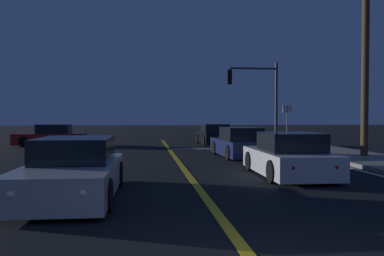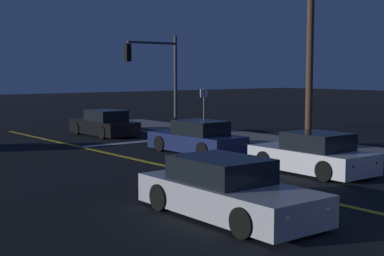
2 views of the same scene
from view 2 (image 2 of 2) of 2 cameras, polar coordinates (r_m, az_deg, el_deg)
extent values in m
cube|color=gray|center=(23.86, 15.67, -2.31)|extent=(3.20, 36.14, 0.15)
cube|color=gold|center=(18.28, 1.20, -4.70)|extent=(0.20, 34.13, 0.01)
cube|color=silver|center=(22.41, 12.87, -2.92)|extent=(0.16, 34.13, 0.01)
cube|color=silver|center=(26.89, -5.34, -1.40)|extent=(6.11, 0.50, 0.01)
cube|color=#B2B5BA|center=(12.96, 3.73, -7.05)|extent=(1.96, 4.71, 0.68)
cube|color=black|center=(13.05, 2.94, -4.27)|extent=(1.66, 2.18, 0.60)
cylinder|color=black|center=(12.60, 11.22, -8.07)|extent=(0.23, 0.64, 0.64)
cylinder|color=black|center=(11.36, 5.21, -9.50)|extent=(0.23, 0.64, 0.64)
cylinder|color=black|center=(14.63, 2.59, -6.06)|extent=(0.23, 0.64, 0.64)
cylinder|color=black|center=(13.58, -3.20, -6.98)|extent=(0.23, 0.64, 0.64)
sphere|color=#FFF4CC|center=(11.81, 13.32, -8.05)|extent=(0.18, 0.18, 0.18)
sphere|color=#FFF4CC|center=(10.95, 9.38, -9.05)|extent=(0.18, 0.18, 0.18)
sphere|color=red|center=(15.05, -0.35, -4.95)|extent=(0.14, 0.14, 0.14)
sphere|color=red|center=(14.38, -4.11, -5.46)|extent=(0.14, 0.14, 0.14)
cube|color=black|center=(29.90, -8.90, 0.10)|extent=(1.91, 4.31, 0.68)
cube|color=black|center=(29.63, -8.66, 1.22)|extent=(1.60, 2.00, 0.60)
cylinder|color=black|center=(30.65, -11.51, -0.04)|extent=(0.24, 0.65, 0.64)
cylinder|color=black|center=(31.47, -8.81, 0.16)|extent=(0.24, 0.65, 0.64)
cylinder|color=black|center=(28.35, -8.98, -0.44)|extent=(0.24, 0.65, 0.64)
cylinder|color=black|center=(29.24, -6.15, -0.22)|extent=(0.24, 0.65, 0.64)
sphere|color=#FFF4CC|center=(31.42, -11.71, 0.46)|extent=(0.18, 0.18, 0.18)
sphere|color=#FFF4CC|center=(31.96, -9.94, 0.58)|extent=(0.18, 0.18, 0.18)
sphere|color=red|center=(27.83, -7.69, -0.12)|extent=(0.14, 0.14, 0.14)
sphere|color=red|center=(28.43, -5.78, 0.02)|extent=(0.14, 0.14, 0.14)
cube|color=silver|center=(18.99, 11.96, -3.10)|extent=(1.94, 4.21, 0.68)
cube|color=black|center=(18.75, 12.57, -1.38)|extent=(1.64, 1.95, 0.60)
cylinder|color=black|center=(19.26, 7.34, -3.27)|extent=(0.23, 0.64, 0.64)
cylinder|color=black|center=(20.50, 10.82, -2.78)|extent=(0.23, 0.64, 0.64)
cylinder|color=black|center=(17.53, 13.28, -4.25)|extent=(0.23, 0.64, 0.64)
cylinder|color=black|center=(18.89, 16.65, -3.63)|extent=(0.23, 0.64, 0.64)
sphere|color=#FFF4CC|center=(19.95, 6.48, -2.37)|extent=(0.18, 0.18, 0.18)
sphere|color=#FFF4CC|center=(20.76, 8.79, -2.09)|extent=(0.18, 0.18, 0.18)
sphere|color=red|center=(17.27, 15.81, -3.79)|extent=(0.14, 0.14, 0.14)
sphere|color=red|center=(18.20, 18.01, -3.38)|extent=(0.14, 0.14, 0.14)
cube|color=navy|center=(23.12, 0.44, -1.44)|extent=(1.96, 4.39, 0.68)
cube|color=black|center=(22.86, 0.87, 0.00)|extent=(1.61, 2.05, 0.60)
cylinder|color=black|center=(23.64, -3.21, -1.58)|extent=(0.25, 0.65, 0.64)
cylinder|color=black|center=(24.67, -0.18, -1.27)|extent=(0.25, 0.65, 0.64)
cylinder|color=black|center=(21.60, 1.14, -2.26)|extent=(0.25, 0.65, 0.64)
cylinder|color=black|center=(22.72, 4.23, -1.88)|extent=(0.25, 0.65, 0.64)
sphere|color=#FFF4CC|center=(24.38, -3.79, -0.89)|extent=(0.18, 0.18, 0.18)
sphere|color=#FFF4CC|center=(25.05, -1.79, -0.71)|extent=(0.18, 0.18, 0.18)
sphere|color=red|center=(21.20, 3.09, -1.87)|extent=(0.14, 0.14, 0.14)
sphere|color=red|center=(21.97, 5.14, -1.62)|extent=(0.14, 0.14, 0.14)
cylinder|color=#38383D|center=(30.79, -1.68, 4.38)|extent=(0.18, 0.18, 5.23)
cylinder|color=#38383D|center=(29.94, -4.04, 8.58)|extent=(3.02, 0.12, 0.12)
cube|color=black|center=(29.10, -6.51, 7.56)|extent=(0.28, 0.28, 0.90)
sphere|color=red|center=(29.11, -6.52, 8.09)|extent=(0.22, 0.22, 0.22)
sphere|color=#4C2D05|center=(29.10, -6.51, 7.56)|extent=(0.22, 0.22, 0.22)
sphere|color=#0A3814|center=(29.09, -6.50, 7.03)|extent=(0.22, 0.22, 0.22)
cylinder|color=#4C3823|center=(25.47, 11.87, 10.12)|extent=(0.31, 0.31, 10.66)
cylinder|color=slate|center=(28.46, 1.21, 1.53)|extent=(0.06, 0.06, 2.50)
cube|color=white|center=(28.41, 1.21, 3.55)|extent=(0.56, 0.13, 0.40)
camera|label=1|loc=(10.18, 50.69, -4.63)|focal=37.63mm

